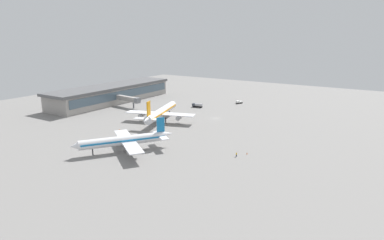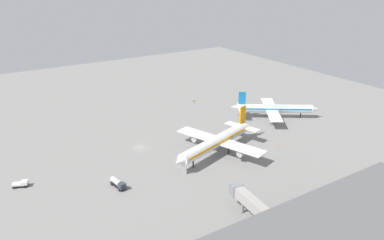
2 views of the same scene
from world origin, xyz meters
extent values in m
plane|color=gray|center=(0.00, 0.00, 0.00)|extent=(288.00, 288.00, 0.00)
cube|color=#9E9993|center=(-3.08, -78.00, 4.71)|extent=(86.78, 21.54, 9.42)
cube|color=#4C6070|center=(-3.08, -67.02, 6.05)|extent=(83.31, 0.30, 4.84)
cube|color=#59595B|center=(-3.08, -78.00, 10.09)|extent=(90.25, 22.40, 1.61)
cylinder|color=white|center=(63.14, -4.33, 4.25)|extent=(28.37, 21.39, 3.54)
cone|color=white|center=(77.17, -14.19, 4.25)|extent=(4.83, 4.79, 3.36)
cone|color=white|center=(49.10, 5.52, 4.78)|extent=(5.25, 4.86, 2.83)
cube|color=#1972B2|center=(63.14, -4.33, 4.51)|extent=(27.36, 20.71, 0.64)
cube|color=white|center=(61.82, -3.41, 3.89)|extent=(21.78, 27.98, 0.32)
cylinder|color=#A5A8AD|center=(66.74, 3.60, 2.65)|extent=(4.54, 4.00, 1.95)
cylinder|color=#A5A8AD|center=(56.90, -10.41, 2.65)|extent=(4.54, 4.00, 1.95)
cube|color=white|center=(51.29, 3.99, 4.60)|extent=(9.39, 11.66, 0.25)
cube|color=#1972B2|center=(51.29, 3.99, 8.85)|extent=(2.75, 2.09, 5.66)
cylinder|color=black|center=(72.35, -10.80, 1.24)|extent=(0.42, 0.42, 2.48)
cylinder|color=black|center=(62.66, -0.54, 1.24)|extent=(0.42, 0.42, 2.48)
cylinder|color=black|center=(59.40, -5.17, 1.24)|extent=(0.42, 0.42, 2.48)
cylinder|color=white|center=(20.07, -19.84, 4.87)|extent=(36.35, 15.18, 4.06)
cone|color=white|center=(1.35, -25.88, 4.87)|extent=(5.04, 4.91, 3.85)
cone|color=white|center=(38.78, -13.81, 5.48)|extent=(5.82, 4.65, 3.25)
cube|color=orange|center=(20.07, -19.84, 5.17)|extent=(34.97, 14.81, 0.73)
cube|color=white|center=(21.82, -19.28, 4.46)|extent=(16.37, 35.16, 0.37)
cylinder|color=#A5A8AD|center=(24.83, -28.61, 3.04)|extent=(5.25, 3.60, 2.23)
cylinder|color=#A5A8AD|center=(18.81, -9.94, 3.04)|extent=(5.25, 3.60, 2.23)
cube|color=white|center=(35.86, -14.75, 5.27)|extent=(7.45, 14.35, 0.29)
cube|color=orange|center=(35.86, -14.75, 10.14)|extent=(3.50, 1.50, 6.49)
cylinder|color=black|center=(7.78, -23.80, 1.42)|extent=(0.49, 0.49, 2.84)
cylinder|color=black|center=(23.87, -22.03, 1.42)|extent=(0.49, 0.49, 2.84)
cylinder|color=black|center=(21.88, -15.85, 1.42)|extent=(0.49, 0.49, 2.84)
cube|color=black|center=(-17.91, -22.11, 0.55)|extent=(2.76, 6.50, 0.30)
cube|color=#333842|center=(-17.60, -24.34, 1.50)|extent=(2.13, 2.05, 1.60)
cube|color=#3F596B|center=(-17.49, -25.14, 1.82)|extent=(1.59, 0.30, 0.90)
cylinder|color=#B7B7BC|center=(-18.04, -21.22, 1.60)|extent=(2.41, 4.71, 1.80)
cylinder|color=black|center=(-16.67, -24.16, 0.40)|extent=(0.41, 0.83, 0.80)
cylinder|color=black|center=(-18.55, -24.42, 0.40)|extent=(0.41, 0.83, 0.80)
cylinder|color=black|center=(-17.28, -19.79, 0.40)|extent=(0.41, 0.83, 0.80)
cylinder|color=black|center=(-19.16, -20.06, 0.40)|extent=(0.41, 0.83, 0.80)
cube|color=black|center=(-42.43, -5.88, 0.55)|extent=(4.79, 3.48, 0.30)
cube|color=white|center=(-41.23, -6.39, 1.30)|extent=(2.40, 2.46, 1.20)
cube|color=#3F596B|center=(-40.49, -6.71, 1.54)|extent=(0.70, 1.50, 0.67)
cube|color=white|center=(-43.25, -5.52, 1.00)|extent=(3.14, 2.77, 0.60)
cylinder|color=black|center=(-40.64, -5.61, 0.40)|extent=(0.85, 0.59, 0.80)
cylinder|color=black|center=(-41.39, -7.36, 0.40)|extent=(0.85, 0.59, 0.80)
cylinder|color=black|center=(-43.47, -4.40, 0.40)|extent=(0.85, 0.59, 0.80)
cylinder|color=black|center=(-44.22, -6.14, 0.40)|extent=(0.85, 0.59, 0.80)
cylinder|color=#1E2338|center=(45.61, 33.54, 0.42)|extent=(0.45, 0.45, 0.85)
cylinder|color=yellow|center=(45.61, 33.54, 1.15)|extent=(0.54, 0.54, 0.60)
sphere|color=tan|center=(45.61, 33.54, 1.56)|extent=(0.22, 0.22, 0.22)
cylinder|color=yellow|center=(45.78, 33.71, 1.15)|extent=(0.10, 0.10, 0.54)
cylinder|color=yellow|center=(45.45, 33.37, 1.15)|extent=(0.10, 0.10, 0.54)
cube|color=#9E9993|center=(4.15, -58.23, 5.20)|extent=(4.52, 16.80, 2.80)
cylinder|color=slate|center=(4.83, -52.46, 1.90)|extent=(0.90, 0.90, 3.80)
cube|color=slate|center=(5.24, -48.99, 5.20)|extent=(3.38, 2.75, 3.08)
cone|color=#EA590C|center=(41.18, 35.74, 0.30)|extent=(0.44, 0.44, 0.60)
cone|color=#EA590C|center=(42.80, -26.61, 0.30)|extent=(0.44, 0.44, 0.60)
camera|label=1|loc=(148.62, 80.52, 42.28)|focal=31.13mm
camera|label=2|loc=(-55.61, -120.59, 61.10)|focal=36.97mm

